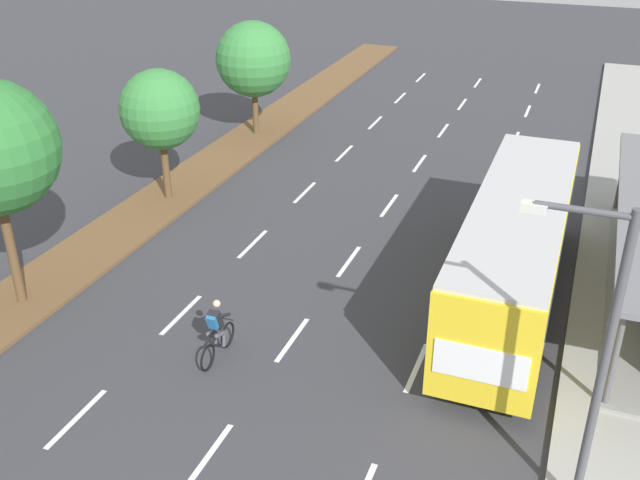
{
  "coord_description": "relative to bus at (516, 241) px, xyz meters",
  "views": [
    {
      "loc": [
        6.63,
        -5.26,
        11.55
      ],
      "look_at": [
        -0.6,
        13.62,
        1.2
      ],
      "focal_mm": 40.94,
      "sensor_mm": 36.0,
      "label": 1
    }
  ],
  "objects": [
    {
      "name": "median_tree_fourth",
      "position": [
        -13.57,
        11.17,
        1.58
      ],
      "size": [
        3.47,
        3.47,
        5.28
      ],
      "color": "brown",
      "rests_on": "median_strip"
    },
    {
      "name": "median_tree_third",
      "position": [
        -13.46,
        2.98,
        1.53
      ],
      "size": [
        2.97,
        2.97,
        4.98
      ],
      "color": "brown",
      "rests_on": "median_strip"
    },
    {
      "name": "cyclist",
      "position": [
        -6.76,
        -5.5,
        -1.28
      ],
      "size": [
        0.46,
        1.82,
        1.71
      ],
      "color": "black",
      "rests_on": "ground"
    },
    {
      "name": "lane_divider_center",
      "position": [
        -5.25,
        3.11,
        -2.06
      ],
      "size": [
        0.14,
        45.2,
        0.01
      ],
      "color": "white",
      "rests_on": "ground"
    },
    {
      "name": "lane_divider_right",
      "position": [
        -1.75,
        3.11,
        -2.06
      ],
      "size": [
        0.14,
        45.2,
        0.01
      ],
      "color": "white",
      "rests_on": "ground"
    },
    {
      "name": "bus",
      "position": [
        0.0,
        0.0,
        0.0
      ],
      "size": [
        2.54,
        11.29,
        3.37
      ],
      "color": "yellow",
      "rests_on": "ground"
    },
    {
      "name": "median_strip",
      "position": [
        -13.55,
        6.01,
        -2.01
      ],
      "size": [
        2.6,
        52.0,
        0.12
      ],
      "primitive_type": "cube",
      "color": "brown",
      "rests_on": "ground"
    },
    {
      "name": "lane_divider_left",
      "position": [
        -8.75,
        3.11,
        -2.06
      ],
      "size": [
        0.14,
        45.2,
        0.01
      ],
      "color": "white",
      "rests_on": "ground"
    },
    {
      "name": "streetlight",
      "position": [
        2.17,
        -7.47,
        1.82
      ],
      "size": [
        1.91,
        0.24,
        6.5
      ],
      "color": "#4C4C51",
      "rests_on": "sidewalk_right"
    }
  ]
}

